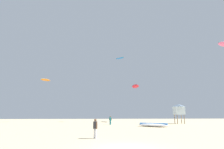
{
  "coord_description": "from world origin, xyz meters",
  "views": [
    {
      "loc": [
        -1.89,
        -13.56,
        2.37
      ],
      "look_at": [
        0.0,
        16.77,
        8.39
      ],
      "focal_mm": 30.78,
      "sensor_mm": 36.0,
      "label": 1
    }
  ],
  "objects_px": {
    "person_midground": "(110,120)",
    "kite_aloft_3": "(135,86)",
    "person_foreground": "(95,127)",
    "kite_aloft_2": "(120,58)",
    "kite_grounded_near": "(153,125)",
    "kite_aloft_0": "(46,80)",
    "lifeguard_tower": "(179,109)"
  },
  "relations": [
    {
      "from": "person_midground",
      "to": "kite_aloft_3",
      "type": "bearing_deg",
      "value": 177.06
    },
    {
      "from": "kite_aloft_0",
      "to": "kite_aloft_2",
      "type": "bearing_deg",
      "value": -1.0
    },
    {
      "from": "person_midground",
      "to": "kite_aloft_3",
      "type": "height_order",
      "value": "kite_aloft_3"
    },
    {
      "from": "person_midground",
      "to": "kite_aloft_3",
      "type": "distance_m",
      "value": 15.62
    },
    {
      "from": "person_foreground",
      "to": "kite_aloft_2",
      "type": "xyz_separation_m",
      "value": [
        5.75,
        32.46,
        16.09
      ]
    },
    {
      "from": "kite_aloft_0",
      "to": "kite_aloft_2",
      "type": "relative_size",
      "value": 1.17
    },
    {
      "from": "kite_aloft_3",
      "to": "kite_grounded_near",
      "type": "bearing_deg",
      "value": -91.08
    },
    {
      "from": "person_midground",
      "to": "person_foreground",
      "type": "bearing_deg",
      "value": 22.82
    },
    {
      "from": "lifeguard_tower",
      "to": "kite_aloft_2",
      "type": "xyz_separation_m",
      "value": [
        -11.74,
        9.81,
        14.08
      ]
    },
    {
      "from": "kite_grounded_near",
      "to": "kite_aloft_0",
      "type": "xyz_separation_m",
      "value": [
        -23.54,
        18.68,
        10.59
      ]
    },
    {
      "from": "kite_aloft_0",
      "to": "kite_aloft_3",
      "type": "relative_size",
      "value": 0.66
    },
    {
      "from": "kite_grounded_near",
      "to": "lifeguard_tower",
      "type": "height_order",
      "value": "lifeguard_tower"
    },
    {
      "from": "kite_aloft_0",
      "to": "kite_aloft_2",
      "type": "xyz_separation_m",
      "value": [
        19.9,
        -0.35,
        6.24
      ]
    },
    {
      "from": "person_foreground",
      "to": "person_midground",
      "type": "xyz_separation_m",
      "value": [
        2.5,
        20.24,
        -0.06
      ]
    },
    {
      "from": "person_foreground",
      "to": "kite_aloft_0",
      "type": "xyz_separation_m",
      "value": [
        -14.15,
        32.81,
        9.85
      ]
    },
    {
      "from": "lifeguard_tower",
      "to": "kite_aloft_0",
      "type": "distance_m",
      "value": 34.15
    },
    {
      "from": "kite_grounded_near",
      "to": "lifeguard_tower",
      "type": "relative_size",
      "value": 1.24
    },
    {
      "from": "person_midground",
      "to": "lifeguard_tower",
      "type": "distance_m",
      "value": 15.32
    },
    {
      "from": "person_foreground",
      "to": "kite_aloft_3",
      "type": "distance_m",
      "value": 33.87
    },
    {
      "from": "person_midground",
      "to": "kite_grounded_near",
      "type": "distance_m",
      "value": 9.23
    },
    {
      "from": "person_foreground",
      "to": "kite_aloft_3",
      "type": "height_order",
      "value": "kite_aloft_3"
    },
    {
      "from": "lifeguard_tower",
      "to": "kite_aloft_3",
      "type": "height_order",
      "value": "kite_aloft_3"
    },
    {
      "from": "kite_grounded_near",
      "to": "kite_aloft_0",
      "type": "relative_size",
      "value": 1.76
    },
    {
      "from": "kite_aloft_3",
      "to": "person_foreground",
      "type": "bearing_deg",
      "value": -107.18
    },
    {
      "from": "kite_aloft_3",
      "to": "person_midground",
      "type": "bearing_deg",
      "value": -122.82
    },
    {
      "from": "kite_aloft_2",
      "to": "kite_grounded_near",
      "type": "bearing_deg",
      "value": -78.77
    },
    {
      "from": "person_midground",
      "to": "lifeguard_tower",
      "type": "relative_size",
      "value": 0.4
    },
    {
      "from": "kite_grounded_near",
      "to": "kite_aloft_3",
      "type": "distance_m",
      "value": 19.43
    },
    {
      "from": "lifeguard_tower",
      "to": "kite_aloft_2",
      "type": "height_order",
      "value": "kite_aloft_2"
    },
    {
      "from": "person_foreground",
      "to": "kite_aloft_2",
      "type": "height_order",
      "value": "kite_aloft_2"
    },
    {
      "from": "kite_grounded_near",
      "to": "kite_aloft_0",
      "type": "bearing_deg",
      "value": 141.57
    },
    {
      "from": "kite_grounded_near",
      "to": "kite_aloft_3",
      "type": "height_order",
      "value": "kite_aloft_3"
    }
  ]
}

